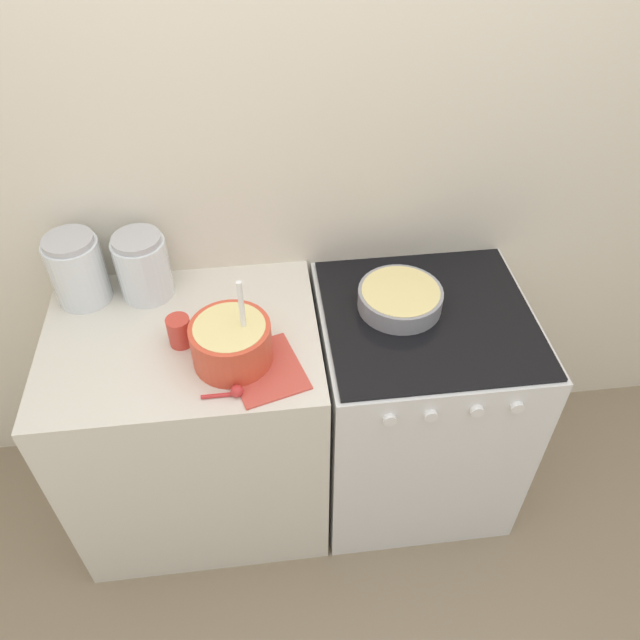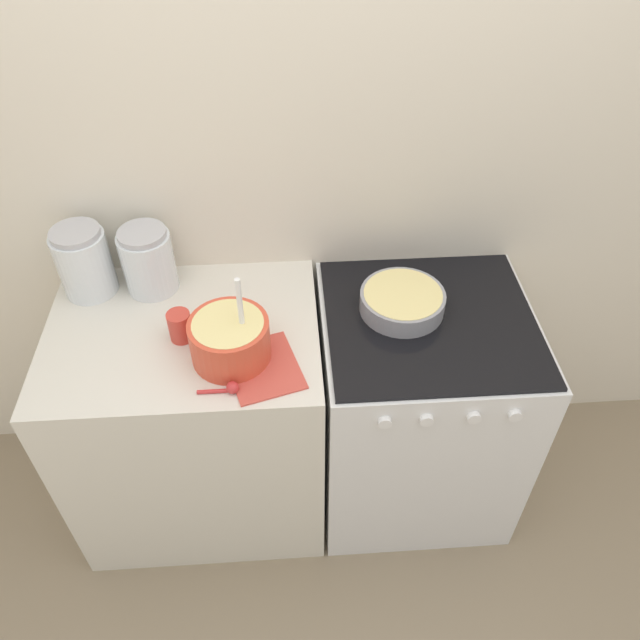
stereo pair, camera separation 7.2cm
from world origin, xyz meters
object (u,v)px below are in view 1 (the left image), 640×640
storage_jar_middle (144,270)px  stove (414,404)px  baking_pan (400,298)px  tin_can (179,331)px  mixing_bowl (231,341)px  storage_jar_left (79,273)px

storage_jar_middle → stove: bearing=-13.8°
baking_pan → tin_can: 0.70m
mixing_bowl → tin_can: bearing=150.2°
tin_can → mixing_bowl: bearing=-29.8°
mixing_bowl → baking_pan: (0.54, 0.17, -0.04)m
stove → tin_can: 0.92m
mixing_bowl → storage_jar_left: mixing_bowl is taller
stove → mixing_bowl: 0.82m
storage_jar_middle → tin_can: size_ratio=2.30×
stove → baking_pan: (-0.09, 0.05, 0.48)m
mixing_bowl → storage_jar_middle: size_ratio=1.31×
tin_can → baking_pan: bearing=6.8°
stove → storage_jar_middle: (-0.89, 0.22, 0.54)m
storage_jar_middle → tin_can: bearing=-64.9°
mixing_bowl → storage_jar_left: bearing=144.4°
baking_pan → storage_jar_middle: 0.83m
stove → mixing_bowl: mixing_bowl is taller
storage_jar_left → tin_can: storage_jar_left is taller
storage_jar_left → tin_can: bearing=-38.1°
storage_jar_left → storage_jar_middle: size_ratio=1.06×
stove → storage_jar_middle: size_ratio=3.98×
mixing_bowl → storage_jar_middle: 0.44m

